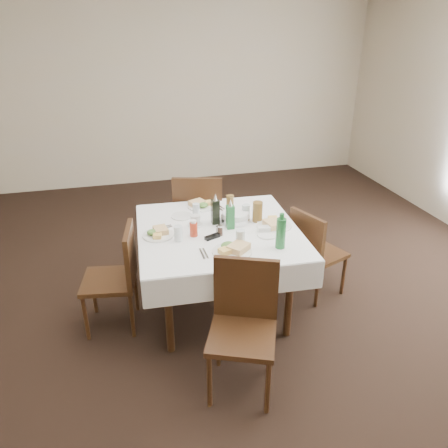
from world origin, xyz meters
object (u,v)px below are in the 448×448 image
chair_south (244,318)px  chair_west (119,272)px  coffee_mug (195,221)px  water_n (196,210)px  bread_basket (235,217)px  chair_north (199,215)px  water_s (240,238)px  water_w (178,233)px  dining_table (219,238)px  ketchup_bottle (194,229)px  oil_cruet_dark (215,211)px  oil_cruet_green (230,216)px  green_bottle (281,233)px  water_e (246,212)px  chair_east (313,249)px

chair_south → chair_west: 1.13m
coffee_mug → water_n: bearing=77.0°
chair_west → bread_basket: size_ratio=3.55×
chair_north → water_n: (-0.11, -0.46, 0.26)m
water_s → water_w: 0.47m
dining_table → chair_south: (-0.04, -0.84, -0.16)m
ketchup_bottle → oil_cruet_dark: bearing=39.7°
oil_cruet_green → ketchup_bottle: (-0.31, -0.06, -0.05)m
green_bottle → dining_table: bearing=132.1°
dining_table → water_e: size_ratio=10.80×
dining_table → chair_south: bearing=-92.6°
chair_east → water_e: (-0.57, 0.15, 0.35)m
chair_east → chair_north: bearing=137.8°
water_w → ketchup_bottle: bearing=20.9°
chair_east → bread_basket: bearing=169.6°
water_e → oil_cruet_green: size_ratio=0.50×
chair_north → water_n: bearing=-103.5°
water_e → coffee_mug: water_e is taller
water_n → water_s: water_s is taller
chair_west → water_w: bearing=-11.7°
bread_basket → oil_cruet_dark: bearing=179.0°
water_n → water_w: 0.47m
chair_west → dining_table: bearing=1.0°
chair_west → water_s: bearing=-17.9°
water_s → oil_cruet_dark: oil_cruet_dark is taller
oil_cruet_green → green_bottle: size_ratio=0.91×
chair_north → chair_east: bearing=-42.2°
chair_north → water_s: size_ratio=7.69×
dining_table → green_bottle: (0.37, -0.41, 0.20)m
water_s → coffee_mug: 0.50m
chair_east → green_bottle: green_bottle is taller
dining_table → ketchup_bottle: 0.27m
water_w → green_bottle: 0.77m
water_n → chair_north: bearing=76.5°
chair_east → green_bottle: (-0.48, -0.40, 0.41)m
chair_south → bread_basket: chair_south is taller
chair_south → water_e: size_ratio=7.28×
bread_basket → oil_cruet_green: size_ratio=0.97×
bread_basket → dining_table: bearing=-146.4°
water_n → water_e: size_ratio=0.90×
green_bottle → oil_cruet_green: bearing=123.8°
water_e → bread_basket: 0.11m
water_n → bread_basket: size_ratio=0.46×
water_s → water_e: 0.49m
bread_basket → ketchup_bottle: 0.42m
chair_west → water_s: size_ratio=6.81×
water_e → water_w: (-0.62, -0.26, -0.00)m
ketchup_bottle → green_bottle: (0.58, -0.34, 0.06)m
dining_table → chair_west: size_ratio=1.56×
coffee_mug → green_bottle: 0.75m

